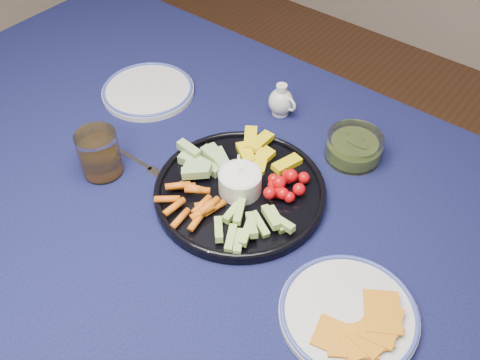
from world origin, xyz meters
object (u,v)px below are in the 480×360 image
Objects in this scene: creamer_pitcher at (281,101)px; cheese_plate at (349,312)px; dining_table at (189,211)px; side_plate_extra at (148,90)px; crudite_platter at (239,188)px; juice_tumbler at (100,156)px; pickle_bowl at (354,148)px.

cheese_plate is (0.41, -0.37, -0.02)m from creamer_pitcher.
dining_table is 0.35m from side_plate_extra.
side_plate_extra reaches higher than dining_table.
crudite_platter reaches higher than side_plate_extra.
crudite_platter is at bearing 25.15° from juice_tumbler.
creamer_pitcher is at bearing 25.16° from side_plate_extra.
pickle_bowl is at bearing 63.30° from crudite_platter.
creamer_pitcher reaches higher than cheese_plate.
crudite_platter is 2.87× the size of pickle_bowl.
crudite_platter is at bearing -71.78° from creamer_pitcher.
creamer_pitcher is at bearing 65.38° from juice_tumbler.
creamer_pitcher is at bearing 86.89° from dining_table.
crudite_platter reaches higher than juice_tumbler.
creamer_pitcher reaches higher than side_plate_extra.
dining_table is at bearing -128.38° from pickle_bowl.
cheese_plate is at bearing -7.78° from dining_table.
side_plate_extra is at bearing 115.66° from juice_tumbler.
creamer_pitcher is 0.21m from pickle_bowl.
dining_table is 0.44m from cheese_plate.
crudite_platter is at bearing 22.62° from dining_table.
cheese_plate reaches higher than dining_table.
creamer_pitcher is 0.36× the size of side_plate_extra.
creamer_pitcher is at bearing 137.62° from cheese_plate.
dining_table is 4.75× the size of crudite_platter.
juice_tumbler is (-0.18, -0.40, 0.01)m from creamer_pitcher.
cheese_plate is at bearing -42.38° from creamer_pitcher.
creamer_pitcher is 0.55m from cheese_plate.
cheese_plate reaches higher than side_plate_extra.
pickle_bowl reaches higher than dining_table.
cheese_plate is at bearing -60.63° from pickle_bowl.
juice_tumbler is at bearing -136.62° from pickle_bowl.
side_plate_extra is (-0.30, -0.14, -0.03)m from creamer_pitcher.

